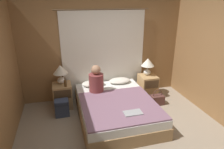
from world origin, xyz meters
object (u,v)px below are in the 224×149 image
at_px(beer_bottle_on_left_stand, 65,83).
at_px(handbag_on_floor, 157,100).
at_px(nightstand_right, 148,86).
at_px(lamp_right, 148,64).
at_px(lamp_left, 60,71).
at_px(pillow_left, 93,83).
at_px(pillow_right, 120,81).
at_px(nightstand_left, 63,96).
at_px(backpack_on_floor, 62,107).
at_px(person_left_in_bed, 96,81).
at_px(laptop_on_bed, 133,113).
at_px(bed, 116,108).

xyz_separation_m(beer_bottle_on_left_stand, handbag_on_floor, (2.13, -0.35, -0.53)).
distance_m(nightstand_right, lamp_right, 0.58).
bearing_deg(lamp_left, pillow_left, -0.23).
bearing_deg(lamp_left, pillow_right, -0.12).
bearing_deg(handbag_on_floor, nightstand_right, 94.94).
bearing_deg(handbag_on_floor, lamp_right, 94.26).
xyz_separation_m(nightstand_left, lamp_left, (0.00, 0.08, 0.58)).
distance_m(pillow_left, backpack_on_floor, 0.96).
bearing_deg(beer_bottle_on_left_stand, nightstand_right, 3.73).
distance_m(nightstand_left, pillow_right, 1.44).
bearing_deg(backpack_on_floor, person_left_in_bed, 8.18).
height_order(lamp_left, beer_bottle_on_left_stand, lamp_left).
bearing_deg(beer_bottle_on_left_stand, lamp_left, 110.89).
xyz_separation_m(nightstand_left, person_left_in_bed, (0.76, -0.29, 0.41)).
relative_size(lamp_left, laptop_on_bed, 1.31).
bearing_deg(person_left_in_bed, bed, -55.16).
bearing_deg(beer_bottle_on_left_stand, pillow_right, 8.97).
xyz_separation_m(bed, laptop_on_bed, (0.14, -0.65, 0.25)).
relative_size(lamp_right, person_left_in_bed, 0.70).
height_order(nightstand_left, beer_bottle_on_left_stand, beer_bottle_on_left_stand).
bearing_deg(laptop_on_bed, bed, 102.03).
bearing_deg(handbag_on_floor, laptop_on_bed, -136.96).
relative_size(lamp_right, pillow_left, 0.81).
distance_m(lamp_left, backpack_on_floor, 0.81).
height_order(nightstand_right, lamp_left, lamp_left).
xyz_separation_m(lamp_right, laptop_on_bed, (-0.94, -1.49, -0.40)).
bearing_deg(lamp_left, lamp_right, 0.00).
height_order(person_left_in_bed, laptop_on_bed, person_left_in_bed).
bearing_deg(nightstand_right, backpack_on_floor, -169.66).
xyz_separation_m(bed, backpack_on_floor, (-1.12, 0.35, 0.00)).
bearing_deg(nightstand_left, bed, -34.93).
distance_m(lamp_left, laptop_on_bed, 1.97).
relative_size(beer_bottle_on_left_stand, handbag_on_floor, 0.55).
bearing_deg(pillow_left, pillow_right, 0.00).
relative_size(bed, lamp_right, 4.68).
relative_size(nightstand_right, backpack_on_floor, 1.52).
bearing_deg(lamp_left, laptop_on_bed, -50.60).
bearing_deg(backpack_on_floor, laptop_on_bed, -38.58).
xyz_separation_m(nightstand_left, laptop_on_bed, (1.22, -1.41, 0.18)).
relative_size(nightstand_left, pillow_right, 1.04).
bearing_deg(laptop_on_bed, lamp_left, 129.40).
bearing_deg(backpack_on_floor, handbag_on_floor, -2.19).
bearing_deg(pillow_left, nightstand_left, -174.19).
bearing_deg(pillow_left, person_left_in_bed, -87.80).
bearing_deg(lamp_left, handbag_on_floor, -14.40).
bearing_deg(person_left_in_bed, beer_bottle_on_left_stand, 167.31).
xyz_separation_m(person_left_in_bed, handbag_on_floor, (1.45, -0.20, -0.56)).
relative_size(nightstand_right, beer_bottle_on_left_stand, 2.64).
xyz_separation_m(pillow_left, beer_bottle_on_left_stand, (-0.66, -0.21, 0.17)).
xyz_separation_m(lamp_left, beer_bottle_on_left_stand, (0.08, -0.21, -0.21)).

